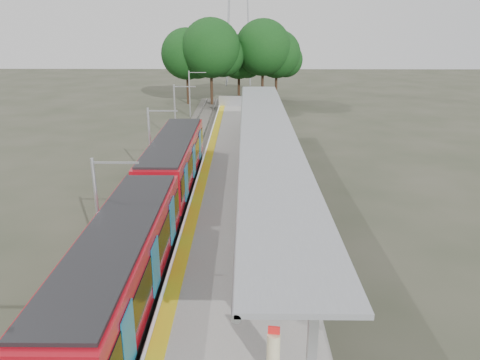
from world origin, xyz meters
name	(u,v)px	position (x,y,z in m)	size (l,w,h in m)	color
trackbed	(180,178)	(-4.50, 20.00, 0.12)	(3.00, 70.00, 0.24)	#59544C
platform	(242,173)	(0.00, 20.00, 0.50)	(6.00, 50.00, 1.00)	gray
tactile_strip	(206,166)	(-2.55, 20.00, 1.01)	(0.60, 50.00, 0.02)	gold
end_fence	(243,101)	(0.00, 44.95, 1.60)	(6.00, 0.10, 1.20)	#9EA0A5
train	(154,200)	(-4.50, 10.67, 2.05)	(2.74, 27.60, 3.62)	black
canopy	(267,136)	(1.61, 16.19, 4.20)	(3.27, 38.00, 3.66)	#9EA0A5
tree_cluster	(235,51)	(-1.15, 52.87, 6.96)	(18.85, 12.09, 11.33)	#382316
catenary_masts	(151,144)	(-6.22, 19.00, 2.91)	(2.08, 48.16, 5.40)	#9EA0A5
bench_near	(280,273)	(1.64, 4.14, 1.55)	(0.91, 1.60, 1.05)	#0E1D48
bench_mid	(275,201)	(1.91, 11.82, 1.56)	(0.54, 1.58, 1.07)	#0E1D48
bench_far	(269,120)	(2.61, 33.84, 1.58)	(0.88, 1.67, 1.09)	#0E1D48
info_pillar_near	(273,355)	(1.09, -0.85, 1.75)	(0.39, 0.39, 1.73)	beige
info_pillar_far	(253,176)	(0.76, 15.56, 1.77)	(0.40, 0.40, 1.78)	beige
litter_bin	(275,219)	(1.77, 9.47, 1.51)	(0.50, 0.50, 1.02)	#9EA0A5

